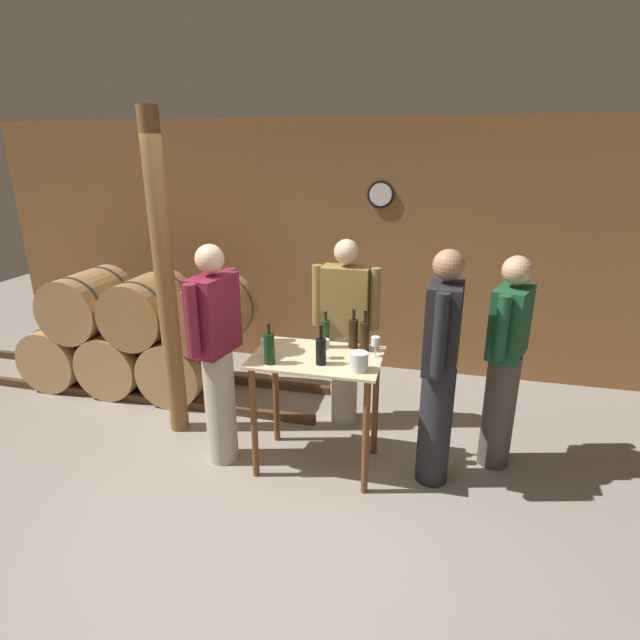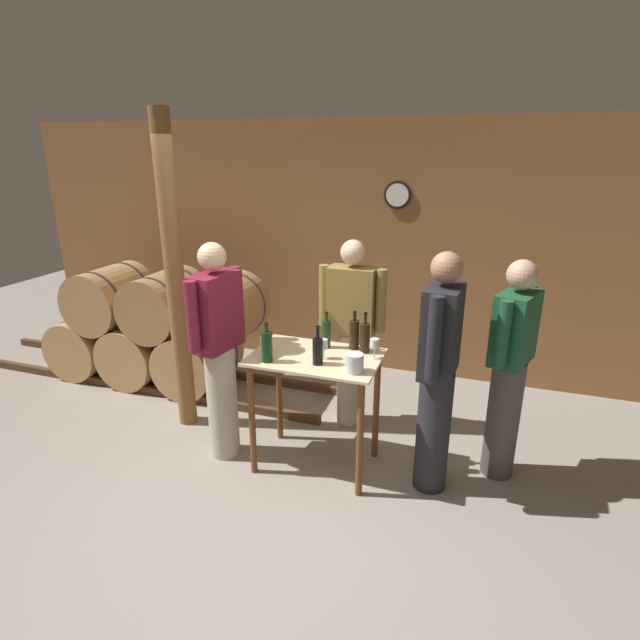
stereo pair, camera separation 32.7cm
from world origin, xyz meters
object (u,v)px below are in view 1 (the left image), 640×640
object	(u,v)px
person_visitor_near_door	(345,330)
wine_bottle_far_left	(269,348)
wine_bottle_right	(353,333)
wine_glass_near_right	(376,342)
wine_bottle_center	(321,350)
wine_glass_near_left	(265,344)
ice_bucket	(359,362)
person_visitor_with_scarf	(505,360)
wine_bottle_far_right	(365,336)
wine_bottle_left	(325,333)
person_visitor_bearded	(440,366)
wooden_post	(165,283)
person_host	(216,352)
wine_glass_near_center	(325,345)

from	to	relation	value
person_visitor_near_door	wine_bottle_far_left	bearing A→B (deg)	-111.85
wine_bottle_right	wine_glass_near_right	bearing A→B (deg)	-35.57
wine_bottle_center	person_visitor_near_door	world-z (taller)	person_visitor_near_door
wine_glass_near_left	ice_bucket	xyz separation A→B (m)	(0.71, -0.06, -0.04)
person_visitor_with_scarf	person_visitor_near_door	distance (m)	1.34
wine_bottle_right	person_visitor_with_scarf	size ratio (longest dim) A/B	0.18
wine_glass_near_right	ice_bucket	bearing A→B (deg)	-105.80
wine_bottle_far_right	wine_glass_near_right	world-z (taller)	wine_bottle_far_right
wine_bottle_left	person_visitor_bearded	bearing A→B (deg)	-10.83
wooden_post	wine_bottle_far_left	bearing A→B (deg)	-23.13
wooden_post	wine_glass_near_right	bearing A→B (deg)	-4.63
wine_bottle_right	wine_glass_near_left	xyz separation A→B (m)	(-0.59, -0.34, -0.02)
wooden_post	person_host	size ratio (longest dim) A/B	1.54
wine_bottle_right	person_visitor_bearded	world-z (taller)	person_visitor_bearded
wine_glass_near_center	wine_bottle_right	bearing A→B (deg)	57.51
wine_bottle_far_left	wine_glass_near_center	xyz separation A→B (m)	(0.37, 0.18, -0.01)
wine_bottle_left	wine_glass_near_right	world-z (taller)	wine_bottle_left
wooden_post	person_visitor_with_scarf	xyz separation A→B (m)	(2.71, 0.12, -0.46)
wine_glass_near_center	wine_glass_near_right	world-z (taller)	wine_glass_near_right
person_visitor_near_door	wine_glass_near_center	bearing A→B (deg)	-90.46
wine_bottle_far_left	wine_glass_near_left	world-z (taller)	wine_bottle_far_left
wine_bottle_right	person_visitor_with_scarf	bearing A→B (deg)	6.15
wine_glass_near_left	person_visitor_near_door	bearing A→B (deg)	62.24
person_host	wooden_post	bearing A→B (deg)	149.59
wine_glass_near_right	person_visitor_with_scarf	distance (m)	1.00
wine_glass_near_center	person_visitor_bearded	size ratio (longest dim) A/B	0.08
wine_glass_near_left	person_visitor_bearded	size ratio (longest dim) A/B	0.08
wine_glass_near_center	person_visitor_near_door	size ratio (longest dim) A/B	0.09
wine_glass_near_left	person_visitor_with_scarf	xyz separation A→B (m)	(1.73, 0.46, -0.15)
wine_glass_near_left	person_visitor_bearded	distance (m)	1.26
wine_bottle_right	wine_glass_near_right	size ratio (longest dim) A/B	1.99
wine_bottle_right	person_host	size ratio (longest dim) A/B	0.17
wine_bottle_far_right	wine_glass_near_center	xyz separation A→B (m)	(-0.26, -0.21, -0.02)
wooden_post	person_host	distance (m)	0.79
wine_bottle_center	wine_bottle_far_right	xyz separation A→B (m)	(0.26, 0.32, 0.02)
wine_bottle_right	wine_bottle_far_right	distance (m)	0.10
wooden_post	person_visitor_near_door	distance (m)	1.56
wine_glass_near_left	wine_glass_near_center	bearing A→B (deg)	11.45
wine_bottle_far_left	person_visitor_with_scarf	world-z (taller)	person_visitor_with_scarf
person_visitor_with_scarf	wine_bottle_right	bearing A→B (deg)	-173.85
wine_bottle_far_right	wine_glass_near_center	size ratio (longest dim) A/B	2.10
ice_bucket	wine_bottle_far_right	bearing A→B (deg)	93.05
wine_bottle_right	wine_glass_near_left	bearing A→B (deg)	-150.06
wooden_post	wine_glass_near_right	xyz separation A→B (m)	(1.76, -0.14, -0.30)
wine_bottle_center	wine_glass_near_left	xyz separation A→B (m)	(-0.42, 0.02, 0.00)
wooden_post	person_visitor_near_door	world-z (taller)	wooden_post
wine_bottle_far_left	person_visitor_near_door	distance (m)	1.01
wine_bottle_center	wine_bottle_far_right	bearing A→B (deg)	50.59
wine_bottle_left	wine_bottle_right	bearing A→B (deg)	11.69
wine_bottle_far_left	wine_bottle_far_right	size ratio (longest dim) A/B	0.96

